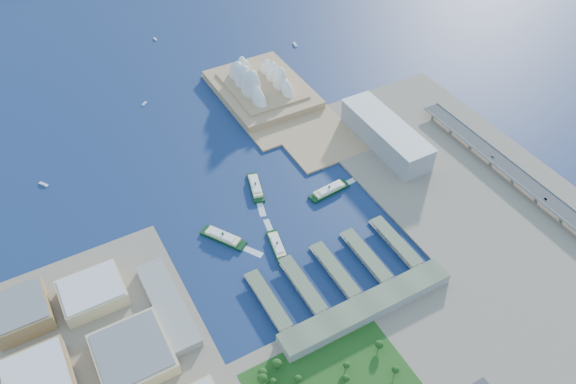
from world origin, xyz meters
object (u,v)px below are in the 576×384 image
opera_house (261,76)px  car_c (492,157)px  car_b (546,199)px  toaster_building (386,135)px  ferry_b (255,186)px  ferry_d (329,189)px  ferry_c (277,245)px  ferry_a (223,236)px

opera_house → car_c: (191.00, -302.93, -16.52)m
opera_house → car_b: (191.00, -394.68, -16.53)m
toaster_building → ferry_b: (-196.63, 10.35, -15.30)m
opera_house → ferry_d: opera_house is taller
ferry_b → ferry_c: ferry_b is taller
toaster_building → car_c: size_ratio=35.95×
ferry_a → ferry_c: 65.37m
toaster_building → car_c: bearing=-45.5°
ferry_a → car_c: 374.19m
toaster_building → ferry_d: bearing=-160.5°
ferry_b → ferry_d: 94.90m
opera_house → car_b: opera_house is taller
ferry_a → ferry_d: 152.07m
ferry_b → ferry_d: bearing=-17.1°
toaster_building → car_b: toaster_building is taller
ferry_b → car_b: (297.63, -205.03, 10.27)m
opera_house → ferry_b: bearing=-119.3°
opera_house → ferry_c: bearing=-114.0°
toaster_building → ferry_a: size_ratio=2.69×
car_b → ferry_a: bearing=158.4°
ferry_b → car_c: 318.62m
ferry_a → opera_house: bearing=21.7°
ferry_d → car_c: 226.85m
ferry_a → ferry_c: bearing=-73.0°
ferry_a → ferry_c: (49.70, -42.46, -0.64)m
toaster_building → ferry_b: toaster_building is taller
ferry_b → car_c: size_ratio=12.75×
ferry_c → ferry_d: size_ratio=0.90×
opera_house → ferry_b: opera_house is taller
ferry_a → car_b: bearing=-54.1°
opera_house → toaster_building: size_ratio=1.16×
ferry_c → ferry_b: bearing=-91.4°
ferry_b → ferry_d: size_ratio=0.97×
ferry_a → ferry_c: size_ratio=1.13×
toaster_building → car_b: bearing=-62.6°
ferry_b → ferry_d: (79.49, -51.84, 0.16)m
ferry_b → car_c: car_c is taller
ferry_c → ferry_a: bearing=-29.3°
toaster_building → car_c: 144.30m
toaster_building → ferry_a: bearing=-169.8°
opera_house → car_b: 438.77m
opera_house → ferry_b: size_ratio=3.27×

